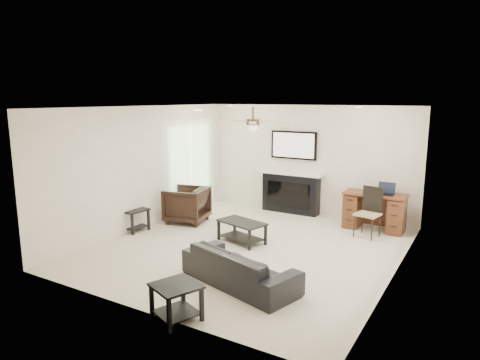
{
  "coord_description": "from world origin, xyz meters",
  "views": [
    {
      "loc": [
        3.59,
        -6.43,
        2.66
      ],
      "look_at": [
        -0.27,
        0.11,
        1.2
      ],
      "focal_mm": 32.0,
      "sensor_mm": 36.0,
      "label": 1
    }
  ],
  "objects": [
    {
      "name": "room_shell",
      "position": [
        0.19,
        0.08,
        1.68
      ],
      "size": [
        5.5,
        5.54,
        2.52
      ],
      "color": "beige",
      "rests_on": "ground"
    },
    {
      "name": "end_table_left",
      "position": [
        -2.51,
        -0.34,
        0.23
      ],
      "size": [
        0.54,
        0.54,
        0.45
      ],
      "primitive_type": "cube",
      "rotation": [
        0.0,
        0.0,
        -0.09
      ],
      "color": "black",
      "rests_on": "ground"
    },
    {
      "name": "fireplace_unit",
      "position": [
        -0.35,
        2.58,
        0.95
      ],
      "size": [
        1.52,
        0.34,
        1.91
      ],
      "primitive_type": "cube",
      "color": "black",
      "rests_on": "ground"
    },
    {
      "name": "desk",
      "position": [
        1.67,
        2.22,
        0.38
      ],
      "size": [
        1.22,
        0.56,
        0.76
      ],
      "primitive_type": "cube",
      "color": "#421C10",
      "rests_on": "ground"
    },
    {
      "name": "end_table_near",
      "position": [
        0.49,
        -2.69,
        0.23
      ],
      "size": [
        0.67,
        0.67,
        0.45
      ],
      "primitive_type": "cube",
      "rotation": [
        0.0,
        0.0,
        -0.38
      ],
      "color": "black",
      "rests_on": "ground"
    },
    {
      "name": "sofa",
      "position": [
        0.64,
        -1.44,
        0.27
      ],
      "size": [
        1.96,
        1.19,
        0.54
      ],
      "primitive_type": "imported",
      "rotation": [
        0.0,
        0.0,
        2.87
      ],
      "color": "black",
      "rests_on": "ground"
    },
    {
      "name": "laptop",
      "position": [
        1.87,
        2.2,
        0.88
      ],
      "size": [
        0.33,
        0.24,
        0.23
      ],
      "primitive_type": "cube",
      "color": "black",
      "rests_on": "desk"
    },
    {
      "name": "coffee_table",
      "position": [
        -0.26,
        0.16,
        0.2
      ],
      "size": [
        1.0,
        0.72,
        0.4
      ],
      "primitive_type": "cube",
      "rotation": [
        0.0,
        0.0,
        -0.26
      ],
      "color": "black",
      "rests_on": "ground"
    },
    {
      "name": "armchair",
      "position": [
        -1.96,
        0.71,
        0.38
      ],
      "size": [
        1.0,
        0.99,
        0.77
      ],
      "primitive_type": "imported",
      "rotation": [
        0.0,
        0.0,
        -1.35
      ],
      "color": "black",
      "rests_on": "ground"
    },
    {
      "name": "desk_chair",
      "position": [
        1.67,
        1.67,
        0.48
      ],
      "size": [
        0.49,
        0.51,
        0.97
      ],
      "primitive_type": "cube",
      "rotation": [
        0.0,
        0.0,
        -0.18
      ],
      "color": "black",
      "rests_on": "ground"
    }
  ]
}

